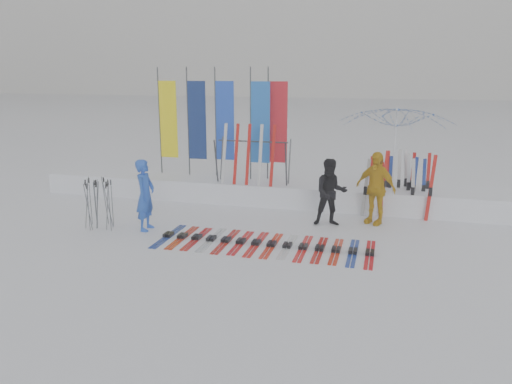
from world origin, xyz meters
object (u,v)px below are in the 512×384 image
(person_black, at_px, (331,192))
(person_yellow, at_px, (375,188))
(tent_canopy, at_px, (393,155))
(ski_row, at_px, (264,244))
(person_blue, at_px, (145,195))
(ski_rack, at_px, (253,156))

(person_black, xyz_separation_m, person_yellow, (1.04, 0.43, 0.08))
(tent_canopy, relative_size, ski_row, 0.67)
(person_blue, distance_m, ski_rack, 3.51)
(person_blue, relative_size, ski_row, 0.36)
(person_blue, height_order, person_black, person_blue)
(person_yellow, xyz_separation_m, ski_row, (-2.25, -2.26, -0.87))
(ski_rack, bearing_deg, person_black, -32.07)
(ski_row, height_order, ski_rack, ski_rack)
(tent_canopy, xyz_separation_m, ski_row, (-2.64, -4.24, -1.38))
(person_yellow, relative_size, tent_canopy, 0.57)
(person_black, xyz_separation_m, ski_rack, (-2.36, 1.48, 0.56))
(tent_canopy, bearing_deg, person_yellow, -101.28)
(person_black, height_order, ski_row, person_black)
(person_blue, height_order, ski_row, person_blue)
(person_black, relative_size, ski_row, 0.35)
(person_blue, distance_m, tent_canopy, 6.85)
(person_black, distance_m, person_yellow, 1.13)
(person_blue, height_order, ski_rack, ski_rack)
(ski_row, distance_m, ski_rack, 3.76)
(tent_canopy, height_order, ski_rack, tent_canopy)
(person_yellow, distance_m, tent_canopy, 2.09)
(tent_canopy, distance_m, ski_row, 5.19)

